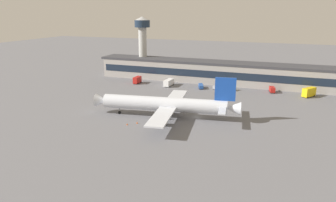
{
  "coord_description": "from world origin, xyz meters",
  "views": [
    {
      "loc": [
        30.51,
        -107.25,
        37.58
      ],
      "look_at": [
        -11.17,
        0.29,
        5.0
      ],
      "focal_mm": 34.37,
      "sensor_mm": 36.0,
      "label": 1
    }
  ],
  "objects_px": {
    "belt_loader": "(201,86)",
    "baggage_tug": "(232,89)",
    "follow_me_car": "(217,87)",
    "airliner": "(166,104)",
    "stair_truck": "(137,80)",
    "crew_van": "(272,89)",
    "catering_truck": "(309,92)",
    "traffic_cone_1": "(127,124)",
    "fuel_truck": "(169,82)",
    "control_tower": "(143,40)",
    "traffic_cone_0": "(137,123)"
  },
  "relations": [
    {
      "from": "control_tower",
      "to": "belt_loader",
      "type": "relative_size",
      "value": 5.12
    },
    {
      "from": "control_tower",
      "to": "crew_van",
      "type": "relative_size",
      "value": 6.18
    },
    {
      "from": "catering_truck",
      "to": "belt_loader",
      "type": "bearing_deg",
      "value": -177.8
    },
    {
      "from": "control_tower",
      "to": "follow_me_car",
      "type": "bearing_deg",
      "value": -19.85
    },
    {
      "from": "airliner",
      "to": "stair_truck",
      "type": "relative_size",
      "value": 8.91
    },
    {
      "from": "catering_truck",
      "to": "traffic_cone_0",
      "type": "xyz_separation_m",
      "value": [
        -56.34,
        -60.14,
        -1.96
      ]
    },
    {
      "from": "airliner",
      "to": "crew_van",
      "type": "xyz_separation_m",
      "value": [
        33.38,
        52.32,
        -3.43
      ]
    },
    {
      "from": "control_tower",
      "to": "stair_truck",
      "type": "distance_m",
      "value": 28.5
    },
    {
      "from": "control_tower",
      "to": "belt_loader",
      "type": "bearing_deg",
      "value": -24.81
    },
    {
      "from": "airliner",
      "to": "stair_truck",
      "type": "xyz_separation_m",
      "value": [
        -35.2,
        46.77,
        -2.91
      ]
    },
    {
      "from": "follow_me_car",
      "to": "airliner",
      "type": "bearing_deg",
      "value": -98.74
    },
    {
      "from": "control_tower",
      "to": "fuel_truck",
      "type": "height_order",
      "value": "control_tower"
    },
    {
      "from": "airliner",
      "to": "control_tower",
      "type": "distance_m",
      "value": 80.24
    },
    {
      "from": "airliner",
      "to": "belt_loader",
      "type": "height_order",
      "value": "airliner"
    },
    {
      "from": "belt_loader",
      "to": "stair_truck",
      "type": "distance_m",
      "value": 34.83
    },
    {
      "from": "airliner",
      "to": "stair_truck",
      "type": "height_order",
      "value": "airliner"
    },
    {
      "from": "stair_truck",
      "to": "traffic_cone_0",
      "type": "distance_m",
      "value": 63.59
    },
    {
      "from": "crew_van",
      "to": "catering_truck",
      "type": "bearing_deg",
      "value": -8.24
    },
    {
      "from": "belt_loader",
      "to": "fuel_truck",
      "type": "bearing_deg",
      "value": -176.94
    },
    {
      "from": "airliner",
      "to": "belt_loader",
      "type": "distance_m",
      "value": 48.22
    },
    {
      "from": "catering_truck",
      "to": "fuel_truck",
      "type": "bearing_deg",
      "value": -177.58
    },
    {
      "from": "fuel_truck",
      "to": "traffic_cone_1",
      "type": "height_order",
      "value": "fuel_truck"
    },
    {
      "from": "belt_loader",
      "to": "traffic_cone_0",
      "type": "relative_size",
      "value": 9.95
    },
    {
      "from": "fuel_truck",
      "to": "airliner",
      "type": "bearing_deg",
      "value": -69.86
    },
    {
      "from": "fuel_truck",
      "to": "follow_me_car",
      "type": "distance_m",
      "value": 24.99
    },
    {
      "from": "traffic_cone_0",
      "to": "traffic_cone_1",
      "type": "distance_m",
      "value": 3.58
    },
    {
      "from": "belt_loader",
      "to": "traffic_cone_0",
      "type": "bearing_deg",
      "value": -96.36
    },
    {
      "from": "belt_loader",
      "to": "crew_van",
      "type": "relative_size",
      "value": 1.21
    },
    {
      "from": "stair_truck",
      "to": "crew_van",
      "type": "relative_size",
      "value": 1.09
    },
    {
      "from": "crew_van",
      "to": "traffic_cone_0",
      "type": "xyz_separation_m",
      "value": [
        -40.29,
        -62.47,
        -1.12
      ]
    },
    {
      "from": "control_tower",
      "to": "catering_truck",
      "type": "xyz_separation_m",
      "value": [
        90.59,
        -16.92,
        -18.95
      ]
    },
    {
      "from": "control_tower",
      "to": "catering_truck",
      "type": "relative_size",
      "value": 4.62
    },
    {
      "from": "stair_truck",
      "to": "baggage_tug",
      "type": "distance_m",
      "value": 50.27
    },
    {
      "from": "baggage_tug",
      "to": "traffic_cone_1",
      "type": "height_order",
      "value": "baggage_tug"
    },
    {
      "from": "stair_truck",
      "to": "traffic_cone_0",
      "type": "height_order",
      "value": "stair_truck"
    },
    {
      "from": "catering_truck",
      "to": "crew_van",
      "type": "xyz_separation_m",
      "value": [
        -16.05,
        2.32,
        -0.83
      ]
    },
    {
      "from": "belt_loader",
      "to": "traffic_cone_1",
      "type": "height_order",
      "value": "belt_loader"
    },
    {
      "from": "fuel_truck",
      "to": "crew_van",
      "type": "distance_m",
      "value": 50.94
    },
    {
      "from": "catering_truck",
      "to": "traffic_cone_0",
      "type": "height_order",
      "value": "catering_truck"
    },
    {
      "from": "airliner",
      "to": "baggage_tug",
      "type": "distance_m",
      "value": 51.22
    },
    {
      "from": "belt_loader",
      "to": "follow_me_car",
      "type": "distance_m",
      "value": 8.09
    },
    {
      "from": "belt_loader",
      "to": "follow_me_car",
      "type": "xyz_separation_m",
      "value": [
        8.0,
        1.24,
        -0.06
      ]
    },
    {
      "from": "stair_truck",
      "to": "airliner",
      "type": "bearing_deg",
      "value": -53.03
    },
    {
      "from": "baggage_tug",
      "to": "control_tower",
      "type": "bearing_deg",
      "value": 162.15
    },
    {
      "from": "baggage_tug",
      "to": "follow_me_car",
      "type": "relative_size",
      "value": 0.88
    },
    {
      "from": "belt_loader",
      "to": "baggage_tug",
      "type": "distance_m",
      "value": 15.45
    },
    {
      "from": "belt_loader",
      "to": "follow_me_car",
      "type": "bearing_deg",
      "value": 8.83
    },
    {
      "from": "fuel_truck",
      "to": "follow_me_car",
      "type": "relative_size",
      "value": 1.84
    },
    {
      "from": "crew_van",
      "to": "airliner",
      "type": "bearing_deg",
      "value": -122.54
    },
    {
      "from": "catering_truck",
      "to": "traffic_cone_1",
      "type": "distance_m",
      "value": 86.02
    }
  ]
}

